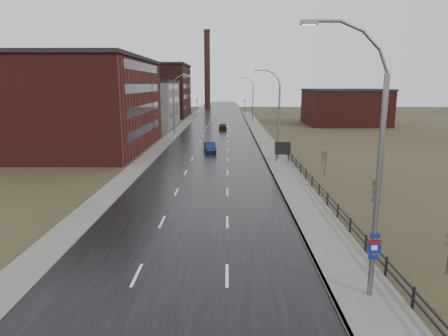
{
  "coord_description": "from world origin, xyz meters",
  "views": [
    {
      "loc": [
        2.33,
        -14.68,
        9.56
      ],
      "look_at": [
        2.03,
        16.51,
        3.0
      ],
      "focal_mm": 32.0,
      "sensor_mm": 36.0,
      "label": 1
    }
  ],
  "objects_px": {
    "billboard": "(283,149)",
    "car_far": "(223,127)",
    "car_near": "(210,147)",
    "streetlight_main": "(372,168)"
  },
  "relations": [
    {
      "from": "billboard",
      "to": "car_far",
      "type": "height_order",
      "value": "billboard"
    },
    {
      "from": "streetlight_main",
      "to": "billboard",
      "type": "bearing_deg",
      "value": 88.88
    },
    {
      "from": "streetlight_main",
      "to": "billboard",
      "type": "distance_m",
      "value": 32.28
    },
    {
      "from": "billboard",
      "to": "car_far",
      "type": "distance_m",
      "value": 37.1
    },
    {
      "from": "car_near",
      "to": "car_far",
      "type": "relative_size",
      "value": 1.03
    },
    {
      "from": "car_near",
      "to": "billboard",
      "type": "bearing_deg",
      "value": -47.65
    },
    {
      "from": "billboard",
      "to": "car_near",
      "type": "height_order",
      "value": "billboard"
    },
    {
      "from": "billboard",
      "to": "car_far",
      "type": "xyz_separation_m",
      "value": [
        -7.84,
        36.24,
        -1.03
      ]
    },
    {
      "from": "streetlight_main",
      "to": "billboard",
      "type": "relative_size",
      "value": 4.62
    },
    {
      "from": "car_far",
      "to": "billboard",
      "type": "bearing_deg",
      "value": 100.54
    }
  ]
}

